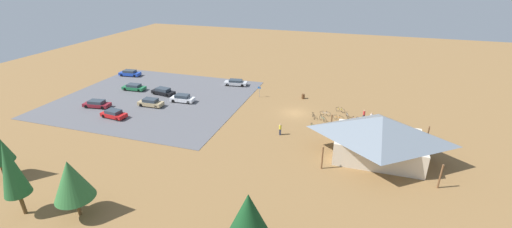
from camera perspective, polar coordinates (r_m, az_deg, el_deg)
ground at (r=57.61m, az=6.71°, el=0.16°), size 160.00×160.00×0.00m
parking_lot_asphalt at (r=66.61m, az=-16.97°, el=2.59°), size 34.25×30.93×0.05m
bike_pavilion at (r=45.67m, az=20.41°, el=-3.30°), size 13.48×10.53×5.81m
trash_bin at (r=64.10m, az=8.06°, el=3.00°), size 0.60×0.60×0.90m
lot_sign at (r=63.91m, az=0.57°, el=4.10°), size 0.56×0.08×2.20m
pine_mideast at (r=27.67m, az=-1.29°, el=-17.25°), size 3.96×3.96×6.98m
pine_west at (r=39.83m, az=-36.41°, el=-7.56°), size 2.46×2.46×8.20m
pine_far_east at (r=37.16m, az=-29.02°, el=-9.82°), size 3.81×3.81×6.28m
bicycle_blue_lone_east at (r=53.95m, az=15.88°, el=-1.88°), size 1.69×0.48×0.86m
bicycle_teal_lone_west at (r=55.21m, az=11.33°, el=-0.79°), size 1.34×1.20×0.93m
bicycle_yellow_yard_center at (r=59.31m, az=14.20°, el=0.69°), size 1.67×0.78×0.87m
bicycle_silver_yard_right at (r=57.52m, az=15.32°, el=-0.22°), size 0.60×1.62×0.84m
bicycle_green_near_porch at (r=52.48m, az=9.57°, el=-2.03°), size 0.69×1.56×0.77m
bicycle_black_edge_south at (r=56.03m, az=9.80°, el=-0.31°), size 0.75×1.61×0.86m
bicycle_orange_back_row at (r=56.12m, az=13.89°, el=-0.62°), size 1.81×0.60×0.85m
bicycle_red_mid_cluster at (r=52.52m, az=11.86°, el=-2.18°), size 0.91×1.44×0.83m
bicycle_white_yard_front at (r=57.29m, az=11.73°, el=0.09°), size 1.80×0.48×0.85m
bicycle_purple_trailside at (r=56.32m, az=16.42°, el=-0.83°), size 1.73×0.72×0.88m
bicycle_blue_front_row at (r=52.87m, az=13.68°, el=-2.19°), size 0.51×1.63×0.85m
car_red_aisle_side at (r=59.92m, az=-23.13°, el=0.02°), size 4.42×2.28×1.36m
car_silver_front_row at (r=70.74m, az=-3.50°, el=5.40°), size 4.94×2.43×1.26m
car_green_near_entry at (r=72.16m, az=-20.12°, el=4.34°), size 4.68×2.10×1.28m
car_black_end_stall at (r=67.74m, az=-15.57°, el=3.75°), size 4.95×2.45×1.37m
car_white_inner_stall at (r=63.12m, az=-12.46°, el=2.64°), size 4.49×2.02×1.45m
car_blue_mid_lot at (r=82.32m, az=-20.74°, el=6.57°), size 4.93×2.33×1.36m
car_maroon_far_end at (r=65.69m, az=-25.54°, el=1.58°), size 4.88×2.39×1.30m
car_tan_by_curb at (r=62.62m, az=-17.55°, el=1.89°), size 4.51×1.84×1.44m
visitor_crossing_yard at (r=57.15m, az=17.95°, el=-0.11°), size 0.36×0.38×1.72m
visitor_at_bikes at (r=56.47m, az=19.06°, el=-0.57°), size 0.36×0.36×1.70m
visitor_near_lot at (r=49.64m, az=4.16°, el=-2.58°), size 0.36×0.36×1.77m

